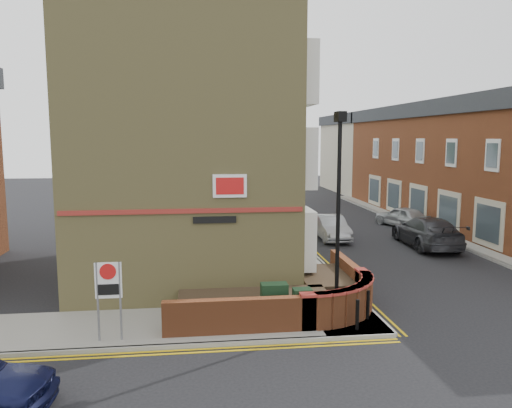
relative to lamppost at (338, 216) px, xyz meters
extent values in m
plane|color=black|center=(-1.60, -1.20, -3.34)|extent=(120.00, 120.00, 0.00)
cube|color=gray|center=(-5.10, 0.30, -3.28)|extent=(13.00, 3.00, 0.12)
cube|color=gray|center=(0.40, 14.80, -3.28)|extent=(2.00, 32.00, 0.12)
cube|color=gray|center=(11.40, 11.80, -3.28)|extent=(4.00, 40.00, 0.12)
cube|color=gray|center=(-5.10, -1.20, -3.28)|extent=(13.00, 0.15, 0.12)
cube|color=gray|center=(1.40, 14.80, -3.28)|extent=(0.15, 32.00, 0.12)
cube|color=gray|center=(9.40, 11.80, -3.28)|extent=(0.15, 40.00, 0.12)
cube|color=gold|center=(-5.10, -1.45, -3.34)|extent=(13.00, 0.28, 0.01)
cube|color=gold|center=(1.65, 14.80, -3.34)|extent=(0.28, 32.00, 0.01)
cube|color=#998C51|center=(-4.60, 6.80, 2.28)|extent=(8.00, 10.00, 11.00)
cube|color=maroon|center=(-4.60, 1.77, -0.02)|extent=(7.80, 0.06, 0.15)
cube|color=white|center=(-3.10, 1.76, 0.78)|extent=(1.10, 0.05, 0.75)
cube|color=black|center=(-3.60, 1.76, -0.32)|extent=(1.40, 0.04, 0.22)
cylinder|color=black|center=(0.00, 0.00, -0.22)|extent=(0.12, 0.12, 6.00)
cylinder|color=black|center=(0.00, 0.00, -2.82)|extent=(0.20, 0.20, 0.80)
cube|color=black|center=(0.00, 0.00, 2.93)|extent=(0.25, 0.50, 0.30)
cube|color=black|center=(-1.90, 0.10, -2.62)|extent=(0.80, 0.45, 1.20)
cube|color=black|center=(-1.10, -0.20, -2.67)|extent=(0.55, 0.40, 1.10)
cylinder|color=black|center=(0.40, -0.80, -2.77)|extent=(0.11, 0.11, 0.90)
cylinder|color=black|center=(1.00, 0.00, -2.77)|extent=(0.11, 0.11, 0.90)
cylinder|color=slate|center=(-6.90, -0.70, -2.12)|extent=(0.06, 0.06, 2.20)
cylinder|color=slate|center=(-6.30, -0.70, -2.12)|extent=(0.06, 0.06, 2.20)
cube|color=white|center=(-6.60, -0.70, -1.52)|extent=(0.72, 0.04, 1.00)
cylinder|color=red|center=(-6.60, -0.73, -1.27)|extent=(0.44, 0.02, 0.44)
cube|color=brown|center=(12.90, 15.80, 0.16)|extent=(5.00, 30.00, 7.00)
cube|color=#26282D|center=(12.90, 15.80, 4.16)|extent=(5.40, 30.40, 1.00)
cube|color=#C1B59F|center=(12.90, 36.80, 0.16)|extent=(5.00, 12.00, 7.00)
cube|color=#26282D|center=(12.90, 36.80, 4.16)|extent=(5.40, 12.40, 1.00)
cylinder|color=#382B1E|center=(0.40, 12.80, -0.95)|extent=(0.24, 0.24, 4.55)
sphere|color=#214818|center=(0.40, 12.80, 1.65)|extent=(3.64, 3.64, 3.64)
sphere|color=#214818|center=(0.80, 12.50, 0.81)|extent=(2.60, 2.60, 2.60)
sphere|color=#214818|center=(0.10, 13.20, 1.20)|extent=(2.86, 2.86, 2.86)
cylinder|color=#382B1E|center=(0.40, 20.80, -0.70)|extent=(0.24, 0.24, 5.04)
sphere|color=#214818|center=(0.40, 20.80, 2.18)|extent=(4.03, 4.03, 4.03)
sphere|color=#214818|center=(0.80, 20.50, 1.24)|extent=(2.88, 2.88, 2.88)
sphere|color=#214818|center=(0.10, 21.20, 1.67)|extent=(3.17, 3.17, 3.17)
cylinder|color=#382B1E|center=(0.40, 28.80, -0.84)|extent=(0.24, 0.24, 4.76)
sphere|color=#214818|center=(0.40, 28.80, 1.88)|extent=(3.81, 3.81, 3.81)
sphere|color=#214818|center=(0.80, 28.50, 0.99)|extent=(2.72, 2.72, 2.72)
sphere|color=#214818|center=(0.10, 29.20, 1.40)|extent=(2.99, 2.99, 2.99)
cylinder|color=black|center=(0.80, 23.80, -1.62)|extent=(0.10, 0.10, 3.20)
imported|color=black|center=(0.80, 23.80, 0.48)|extent=(0.20, 0.16, 1.00)
imported|color=gray|center=(3.32, 12.55, -2.68)|extent=(1.46, 4.05, 1.33)
imported|color=maroon|center=(2.05, 18.55, -2.62)|extent=(3.04, 5.46, 1.45)
imported|color=#2D2E32|center=(7.75, 10.05, -2.55)|extent=(2.51, 5.58, 1.59)
imported|color=#9FA3A6|center=(8.90, 15.79, -2.68)|extent=(2.74, 4.21, 1.33)
camera|label=1|loc=(-4.22, -14.24, 2.33)|focal=35.00mm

